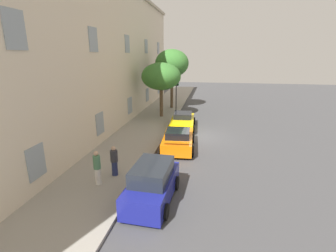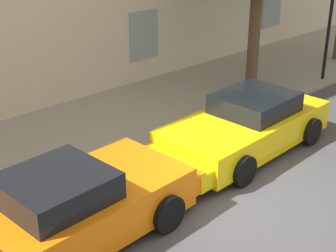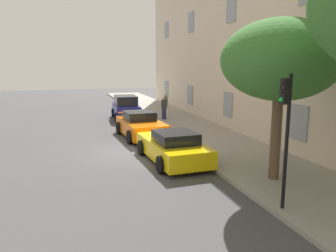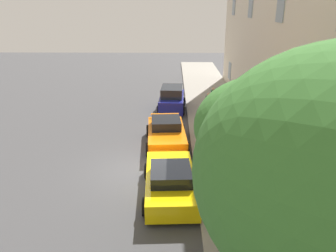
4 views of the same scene
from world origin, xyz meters
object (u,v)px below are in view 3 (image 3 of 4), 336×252
(tree_midblock, at_px, (280,60))
(pedestrian_strolling, at_px, (164,108))
(sportscar_red_lead, at_px, (142,127))
(sportscar_yellow_flank, at_px, (171,147))
(pedestrian_admiring, at_px, (165,105))
(hatchback_parked, at_px, (126,108))
(traffic_light, at_px, (286,119))

(tree_midblock, relative_size, pedestrian_strolling, 3.34)
(sportscar_red_lead, distance_m, sportscar_yellow_flank, 4.58)
(pedestrian_admiring, bearing_deg, sportscar_yellow_flank, -15.19)
(tree_midblock, distance_m, pedestrian_admiring, 14.39)
(hatchback_parked, bearing_deg, traffic_light, 4.49)
(traffic_light, height_order, pedestrian_admiring, traffic_light)
(sportscar_yellow_flank, xyz_separation_m, tree_midblock, (3.58, 2.58, 3.55))
(pedestrian_strolling, bearing_deg, sportscar_red_lead, -28.89)
(sportscar_yellow_flank, bearing_deg, tree_midblock, 35.79)
(sportscar_yellow_flank, relative_size, pedestrian_admiring, 2.82)
(sportscar_yellow_flank, bearing_deg, pedestrian_admiring, 164.81)
(tree_midblock, relative_size, pedestrian_admiring, 3.11)
(hatchback_parked, relative_size, tree_midblock, 0.72)
(traffic_light, bearing_deg, sportscar_red_lead, -171.35)
(sportscar_yellow_flank, relative_size, traffic_light, 1.33)
(sportscar_yellow_flank, xyz_separation_m, pedestrian_admiring, (-10.46, 2.84, 0.44))
(sportscar_yellow_flank, distance_m, pedestrian_strolling, 9.72)
(tree_midblock, distance_m, pedestrian_strolling, 13.38)
(hatchback_parked, bearing_deg, pedestrian_admiring, 77.18)
(hatchback_parked, bearing_deg, pedestrian_strolling, 54.89)
(sportscar_yellow_flank, distance_m, tree_midblock, 5.66)
(tree_midblock, height_order, pedestrian_strolling, tree_midblock)
(sportscar_red_lead, bearing_deg, pedestrian_strolling, 151.11)
(hatchback_parked, distance_m, pedestrian_strolling, 2.97)
(hatchback_parked, height_order, tree_midblock, tree_midblock)
(sportscar_red_lead, height_order, sportscar_yellow_flank, sportscar_red_lead)
(pedestrian_admiring, bearing_deg, pedestrian_strolling, -21.97)
(sportscar_red_lead, bearing_deg, sportscar_yellow_flank, 3.21)
(tree_midblock, xyz_separation_m, pedestrian_strolling, (-12.99, -0.17, -3.19))
(pedestrian_strolling, bearing_deg, traffic_light, -4.15)
(traffic_light, height_order, pedestrian_strolling, traffic_light)
(sportscar_yellow_flank, bearing_deg, traffic_light, 12.86)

